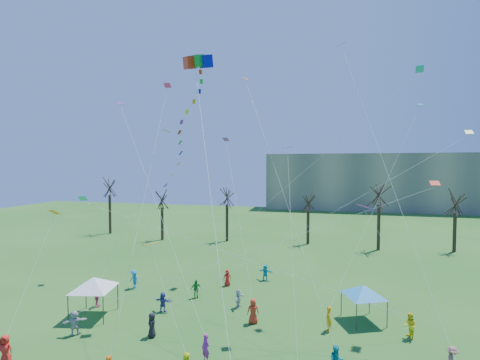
% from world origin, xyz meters
% --- Properties ---
extents(distant_building, '(60.00, 14.00, 15.00)m').
position_xyz_m(distant_building, '(22.00, 82.00, 7.50)').
color(distant_building, gray).
rests_on(distant_building, ground).
extents(bare_tree_row, '(69.47, 7.78, 10.51)m').
position_xyz_m(bare_tree_row, '(1.32, 35.84, 6.67)').
color(bare_tree_row, black).
rests_on(bare_tree_row, ground).
extents(big_box_kite, '(4.05, 6.53, 20.65)m').
position_xyz_m(big_box_kite, '(-2.73, 6.47, 14.24)').
color(big_box_kite, red).
rests_on(big_box_kite, ground).
extents(canopy_tent_white, '(4.06, 4.06, 3.10)m').
position_xyz_m(canopy_tent_white, '(-11.43, 8.07, 2.62)').
color(canopy_tent_white, '#3F3F44').
rests_on(canopy_tent_white, ground).
extents(canopy_tent_blue, '(3.44, 3.44, 2.79)m').
position_xyz_m(canopy_tent_blue, '(9.13, 11.98, 2.36)').
color(canopy_tent_blue, '#3F3F44').
rests_on(canopy_tent_blue, ground).
extents(festival_crowd, '(26.39, 19.94, 1.85)m').
position_xyz_m(festival_crowd, '(-0.87, 7.98, 0.86)').
color(festival_crowd, red).
rests_on(festival_crowd, ground).
extents(small_kites_aloft, '(32.44, 20.54, 31.27)m').
position_xyz_m(small_kites_aloft, '(0.57, 11.45, 13.18)').
color(small_kites_aloft, orange).
rests_on(small_kites_aloft, ground).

